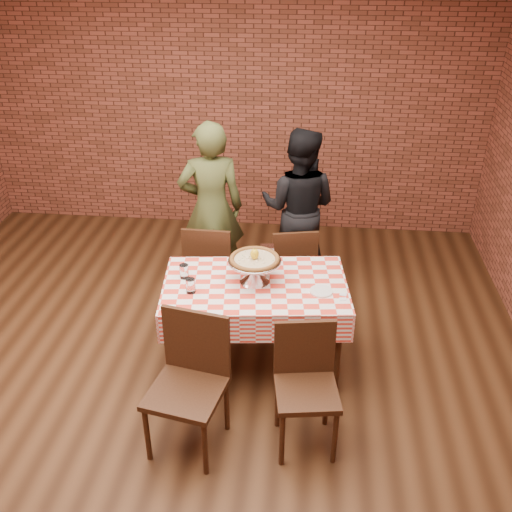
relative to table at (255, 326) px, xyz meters
name	(u,v)px	position (x,y,z in m)	size (l,w,h in m)	color
ground	(177,398)	(-0.54, -0.44, -0.38)	(6.00, 6.00, 0.00)	black
back_wall	(230,100)	(-0.54, 2.56, 1.08)	(5.50, 5.50, 0.00)	brown
table	(255,326)	(0.00, 0.00, 0.00)	(1.33, 0.80, 0.75)	#371F0F
tablecloth	(255,297)	(0.00, 0.00, 0.27)	(1.37, 0.84, 0.23)	#E83D2A
pizza_stand	(255,271)	(-0.01, 0.04, 0.47)	(0.40, 0.40, 0.18)	silver
pizza	(255,260)	(-0.01, 0.04, 0.57)	(0.37, 0.37, 0.03)	#C4B78D
lemon	(255,254)	(-0.01, 0.04, 0.61)	(0.06, 0.06, 0.08)	yellow
water_glass_left	(191,286)	(-0.45, -0.16, 0.44)	(0.07, 0.07, 0.11)	white
water_glass_right	(184,271)	(-0.54, 0.03, 0.44)	(0.07, 0.07, 0.11)	white
side_plate	(321,291)	(0.48, -0.06, 0.39)	(0.17, 0.17, 0.01)	white
sweetener_packet_a	(343,299)	(0.64, -0.14, 0.39)	(0.05, 0.04, 0.01)	white
sweetener_packet_b	(343,294)	(0.64, -0.08, 0.39)	(0.05, 0.04, 0.01)	white
condiment_caddy	(267,254)	(0.06, 0.33, 0.45)	(0.10, 0.08, 0.14)	silver
chair_near_left	(186,390)	(-0.36, -0.86, 0.09)	(0.46, 0.46, 0.94)	#371F0F
chair_near_right	(306,393)	(0.41, -0.77, 0.06)	(0.40, 0.40, 0.88)	#371F0F
chair_far_left	(212,266)	(-0.46, 0.75, 0.07)	(0.41, 0.41, 0.89)	#371F0F
chair_far_right	(291,267)	(0.23, 0.82, 0.06)	(0.39, 0.39, 0.86)	#371F0F
diner_olive	(211,208)	(-0.52, 1.16, 0.44)	(0.59, 0.39, 1.63)	#464F26
diner_black	(299,208)	(0.27, 1.37, 0.39)	(0.74, 0.58, 1.53)	black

